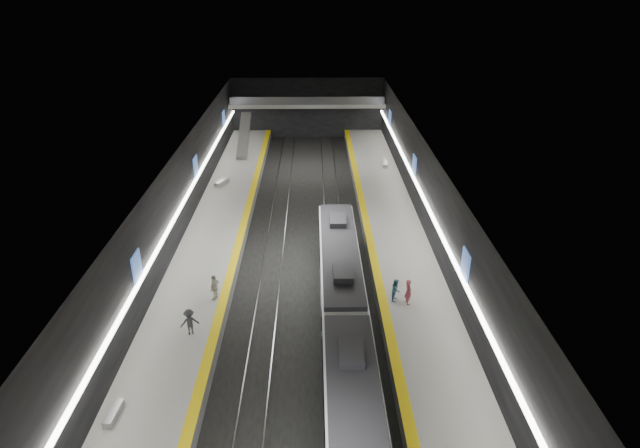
{
  "coord_description": "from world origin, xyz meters",
  "views": [
    {
      "loc": [
        0.74,
        -35.95,
        20.92
      ],
      "look_at": [
        1.25,
        3.0,
        2.2
      ],
      "focal_mm": 30.0,
      "sensor_mm": 36.0,
      "label": 1
    }
  ],
  "objects_px": {
    "bench_left_near": "(113,414)",
    "passenger_left_b": "(190,322)",
    "passenger_right_a": "(408,292)",
    "passenger_left_a": "(215,287)",
    "escalator": "(244,135)",
    "bench_left_far": "(222,183)",
    "train": "(346,337)",
    "bench_right_far": "(385,164)",
    "passenger_right_b": "(396,290)"
  },
  "relations": [
    {
      "from": "bench_left_near",
      "to": "passenger_left_b",
      "type": "xyz_separation_m",
      "value": [
        2.44,
        6.58,
        0.65
      ]
    },
    {
      "from": "passenger_right_a",
      "to": "passenger_left_b",
      "type": "distance_m",
      "value": 13.9
    },
    {
      "from": "passenger_left_a",
      "to": "passenger_left_b",
      "type": "relative_size",
      "value": 1.08
    },
    {
      "from": "passenger_right_a",
      "to": "passenger_left_a",
      "type": "relative_size",
      "value": 0.97
    },
    {
      "from": "escalator",
      "to": "passenger_right_a",
      "type": "bearing_deg",
      "value": -66.26
    },
    {
      "from": "bench_left_far",
      "to": "passenger_right_a",
      "type": "distance_m",
      "value": 26.44
    },
    {
      "from": "train",
      "to": "passenger_left_b",
      "type": "relative_size",
      "value": 17.59
    },
    {
      "from": "bench_left_near",
      "to": "bench_right_far",
      "type": "distance_m",
      "value": 40.7
    },
    {
      "from": "train",
      "to": "bench_left_far",
      "type": "bearing_deg",
      "value": 112.62
    },
    {
      "from": "passenger_right_a",
      "to": "passenger_left_a",
      "type": "bearing_deg",
      "value": 73.23
    },
    {
      "from": "bench_left_far",
      "to": "passenger_right_b",
      "type": "relative_size",
      "value": 1.3
    },
    {
      "from": "escalator",
      "to": "bench_left_far",
      "type": "distance_m",
      "value": 11.36
    },
    {
      "from": "train",
      "to": "escalator",
      "type": "distance_m",
      "value": 39.01
    },
    {
      "from": "passenger_right_b",
      "to": "passenger_left_a",
      "type": "height_order",
      "value": "passenger_left_a"
    },
    {
      "from": "escalator",
      "to": "passenger_right_b",
      "type": "distance_m",
      "value": 35.0
    },
    {
      "from": "train",
      "to": "passenger_right_a",
      "type": "xyz_separation_m",
      "value": [
        4.36,
        5.05,
        -0.31
      ]
    },
    {
      "from": "escalator",
      "to": "bench_right_far",
      "type": "xyz_separation_m",
      "value": [
        16.22,
        -5.7,
        -1.68
      ]
    },
    {
      "from": "bench_left_near",
      "to": "passenger_right_a",
      "type": "height_order",
      "value": "passenger_right_a"
    },
    {
      "from": "escalator",
      "to": "passenger_left_a",
      "type": "xyz_separation_m",
      "value": [
        1.69,
        -31.96,
        -0.98
      ]
    },
    {
      "from": "escalator",
      "to": "bench_right_far",
      "type": "height_order",
      "value": "escalator"
    },
    {
      "from": "train",
      "to": "passenger_right_b",
      "type": "distance_m",
      "value": 6.6
    },
    {
      "from": "passenger_left_a",
      "to": "passenger_right_b",
      "type": "bearing_deg",
      "value": 106.31
    },
    {
      "from": "escalator",
      "to": "passenger_right_b",
      "type": "xyz_separation_m",
      "value": [
        13.64,
        -32.22,
        -1.12
      ]
    },
    {
      "from": "passenger_right_a",
      "to": "passenger_right_b",
      "type": "height_order",
      "value": "passenger_right_a"
    },
    {
      "from": "escalator",
      "to": "bench_left_near",
      "type": "xyz_separation_m",
      "value": [
        -1.64,
        -42.27,
        -1.7
      ]
    },
    {
      "from": "bench_left_far",
      "to": "passenger_left_b",
      "type": "distance_m",
      "value": 24.58
    },
    {
      "from": "bench_left_near",
      "to": "bench_left_far",
      "type": "xyz_separation_m",
      "value": [
        0.59,
        31.08,
        0.05
      ]
    },
    {
      "from": "passenger_right_b",
      "to": "passenger_left_b",
      "type": "relative_size",
      "value": 0.92
    },
    {
      "from": "passenger_left_a",
      "to": "escalator",
      "type": "bearing_deg",
      "value": -159.43
    },
    {
      "from": "bench_left_far",
      "to": "passenger_right_b",
      "type": "bearing_deg",
      "value": -30.68
    },
    {
      "from": "bench_left_far",
      "to": "passenger_right_b",
      "type": "distance_m",
      "value": 25.66
    },
    {
      "from": "bench_left_far",
      "to": "passenger_left_a",
      "type": "bearing_deg",
      "value": -58.11
    },
    {
      "from": "escalator",
      "to": "bench_left_far",
      "type": "height_order",
      "value": "escalator"
    },
    {
      "from": "bench_right_far",
      "to": "passenger_left_b",
      "type": "height_order",
      "value": "passenger_left_b"
    },
    {
      "from": "bench_left_near",
      "to": "passenger_right_b",
      "type": "bearing_deg",
      "value": 37.66
    },
    {
      "from": "bench_left_far",
      "to": "bench_right_far",
      "type": "bearing_deg",
      "value": 42.02
    },
    {
      "from": "train",
      "to": "passenger_left_a",
      "type": "bearing_deg",
      "value": 145.36
    },
    {
      "from": "bench_left_near",
      "to": "passenger_right_b",
      "type": "height_order",
      "value": "passenger_right_b"
    },
    {
      "from": "passenger_right_a",
      "to": "passenger_left_b",
      "type": "bearing_deg",
      "value": 88.99
    },
    {
      "from": "passenger_left_a",
      "to": "passenger_left_b",
      "type": "distance_m",
      "value": 3.84
    },
    {
      "from": "passenger_right_b",
      "to": "passenger_left_b",
      "type": "bearing_deg",
      "value": 126.05
    },
    {
      "from": "escalator",
      "to": "bench_right_far",
      "type": "distance_m",
      "value": 17.28
    },
    {
      "from": "bench_left_far",
      "to": "passenger_right_a",
      "type": "height_order",
      "value": "passenger_right_a"
    },
    {
      "from": "bench_right_far",
      "to": "passenger_right_b",
      "type": "distance_m",
      "value": 26.65
    },
    {
      "from": "bench_left_near",
      "to": "bench_left_far",
      "type": "relative_size",
      "value": 0.81
    },
    {
      "from": "bench_left_far",
      "to": "passenger_right_a",
      "type": "bearing_deg",
      "value": -29.93
    },
    {
      "from": "escalator",
      "to": "bench_left_far",
      "type": "xyz_separation_m",
      "value": [
        -1.05,
        -11.19,
        -1.65
      ]
    },
    {
      "from": "bench_left_near",
      "to": "bench_right_far",
      "type": "xyz_separation_m",
      "value": [
        17.86,
        36.57,
        0.02
      ]
    },
    {
      "from": "bench_right_far",
      "to": "passenger_left_b",
      "type": "bearing_deg",
      "value": -109.55
    },
    {
      "from": "bench_right_far",
      "to": "passenger_right_a",
      "type": "bearing_deg",
      "value": -86.28
    }
  ]
}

